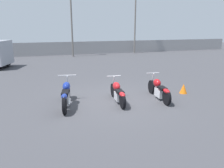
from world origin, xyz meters
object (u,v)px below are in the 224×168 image
motorcycle_slot_0 (66,95)px  traffic_cone_near (183,89)px  motorcycle_slot_1 (118,92)px  light_pole_left (136,6)px  motorcycle_slot_2 (159,89)px  light_pole_right (71,13)px

motorcycle_slot_0 → traffic_cone_near: motorcycle_slot_0 is taller
motorcycle_slot_1 → traffic_cone_near: motorcycle_slot_1 is taller
light_pole_left → traffic_cone_near: 15.97m
motorcycle_slot_0 → motorcycle_slot_2: bearing=6.7°
motorcycle_slot_0 → motorcycle_slot_2: motorcycle_slot_0 is taller
light_pole_right → motorcycle_slot_1: (-0.22, -14.16, -3.73)m
traffic_cone_near → light_pole_left: bearing=74.8°
light_pole_left → motorcycle_slot_0: (-9.11, -14.78, -4.56)m
light_pole_left → motorcycle_slot_0: size_ratio=3.90×
motorcycle_slot_1 → traffic_cone_near: (3.17, 0.24, -0.19)m
motorcycle_slot_2 → traffic_cone_near: motorcycle_slot_2 is taller
light_pole_left → motorcycle_slot_2: size_ratio=4.08×
light_pole_left → motorcycle_slot_0: 17.95m
light_pole_right → motorcycle_slot_1: bearing=-90.9°
motorcycle_slot_1 → motorcycle_slot_2: bearing=0.3°
light_pole_left → traffic_cone_near: size_ratio=20.04×
traffic_cone_near → motorcycle_slot_0: bearing=-179.2°
light_pole_left → motorcycle_slot_2: light_pole_left is taller
light_pole_right → motorcycle_slot_2: (1.51, -14.28, -3.73)m
motorcycle_slot_0 → motorcycle_slot_1: 1.96m
motorcycle_slot_0 → motorcycle_slot_2: size_ratio=1.05×
motorcycle_slot_0 → traffic_cone_near: 5.13m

